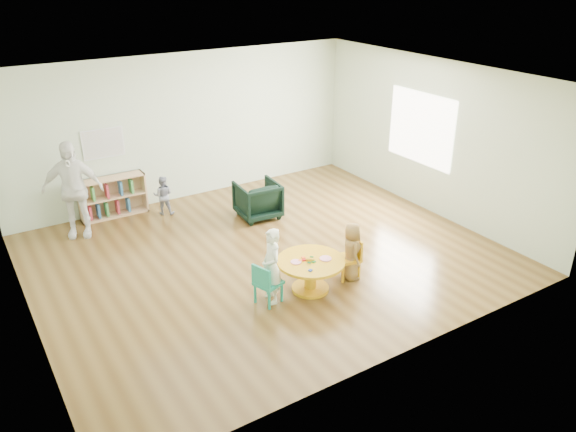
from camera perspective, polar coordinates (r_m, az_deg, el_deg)
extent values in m
plane|color=brown|center=(9.04, -2.18, -4.00)|extent=(7.00, 7.00, 0.00)
cube|color=white|center=(8.09, -2.50, 13.35)|extent=(7.00, 6.00, 0.10)
cube|color=#B2C5A9|center=(11.04, -10.27, 8.86)|extent=(7.00, 0.10, 2.80)
cube|color=#B2C5A9|center=(6.27, 11.61, -3.82)|extent=(7.00, 0.10, 2.80)
cube|color=#B2C5A9|center=(7.50, -26.13, -1.06)|extent=(0.10, 6.00, 2.80)
cube|color=#B2C5A9|center=(10.56, 14.48, 7.74)|extent=(0.10, 6.00, 2.80)
cube|color=white|center=(10.71, 13.31, 8.67)|extent=(0.02, 1.60, 1.30)
cylinder|color=orange|center=(8.04, 2.30, -6.13)|extent=(0.17, 0.17, 0.44)
cylinder|color=orange|center=(8.15, 2.28, -7.33)|extent=(0.54, 0.54, 0.04)
cylinder|color=orange|center=(7.92, 2.33, -4.63)|extent=(0.97, 0.97, 0.04)
cylinder|color=pink|center=(7.84, 0.81, -4.70)|extent=(0.15, 0.15, 0.02)
cylinder|color=pink|center=(7.95, 3.84, -4.33)|extent=(0.17, 0.17, 0.02)
cylinder|color=orange|center=(7.88, 2.29, -4.46)|extent=(0.12, 0.11, 0.04)
cylinder|color=#157634|center=(7.80, 2.16, -4.75)|extent=(0.05, 0.05, 0.02)
cylinder|color=#157634|center=(7.95, 2.42, -4.17)|extent=(0.05, 0.05, 0.02)
cube|color=red|center=(7.88, 2.50, -4.54)|extent=(0.06, 0.06, 0.02)
cube|color=#FF6115|center=(7.95, 1.57, -4.24)|extent=(0.05, 0.06, 0.02)
cube|color=#1636A8|center=(7.65, 2.28, -5.54)|extent=(0.06, 0.06, 0.02)
cube|color=#157634|center=(7.86, 2.61, -4.65)|extent=(0.06, 0.06, 0.02)
cube|color=red|center=(7.89, 1.65, -4.48)|extent=(0.05, 0.05, 0.02)
cube|color=#FF6115|center=(7.87, 1.25, -4.56)|extent=(0.06, 0.06, 0.02)
cube|color=#1C9A7F|center=(7.73, -2.01, -6.81)|extent=(0.41, 0.41, 0.04)
cube|color=#1C9A7F|center=(7.55, -2.75, -6.18)|extent=(0.13, 0.32, 0.28)
cylinder|color=#1C9A7F|center=(7.81, -3.36, -7.88)|extent=(0.04, 0.04, 0.28)
cylinder|color=#1C9A7F|center=(7.66, -1.91, -8.56)|extent=(0.04, 0.04, 0.28)
cylinder|color=#1C9A7F|center=(7.97, -2.07, -7.12)|extent=(0.04, 0.04, 0.28)
cylinder|color=#1C9A7F|center=(7.82, -0.64, -7.76)|extent=(0.04, 0.04, 0.28)
cube|color=orange|center=(8.36, 6.07, -4.30)|extent=(0.39, 0.39, 0.04)
cube|color=orange|center=(8.34, 7.00, -3.13)|extent=(0.10, 0.33, 0.29)
cylinder|color=orange|center=(8.39, 7.23, -5.53)|extent=(0.04, 0.04, 0.29)
cylinder|color=orange|center=(8.59, 6.42, -4.71)|extent=(0.04, 0.04, 0.29)
cylinder|color=orange|center=(8.28, 5.60, -5.87)|extent=(0.04, 0.04, 0.29)
cylinder|color=orange|center=(8.49, 4.82, -5.03)|extent=(0.04, 0.04, 0.29)
cube|color=tan|center=(10.64, -20.36, 1.20)|extent=(0.03, 0.30, 0.75)
cube|color=tan|center=(10.89, -14.43, 2.54)|extent=(0.03, 0.30, 0.75)
cube|color=tan|center=(10.89, -17.13, 0.14)|extent=(1.20, 0.30, 0.03)
cube|color=tan|center=(10.62, -17.61, 3.67)|extent=(1.20, 0.30, 0.03)
cube|color=tan|center=(10.75, -17.36, 1.88)|extent=(1.14, 0.28, 0.03)
cube|color=tan|center=(10.88, -17.57, 2.12)|extent=(1.20, 0.02, 0.75)
cube|color=#BB3244|center=(10.72, -19.49, 0.37)|extent=(0.04, 0.18, 0.26)
cube|color=teal|center=(10.75, -18.73, 0.54)|extent=(0.04, 0.18, 0.26)
cube|color=#499E4C|center=(10.78, -17.96, 0.72)|extent=(0.04, 0.18, 0.26)
cube|color=#BB3244|center=(10.82, -16.95, 0.95)|extent=(0.04, 0.18, 0.26)
cube|color=teal|center=(10.86, -15.95, 1.18)|extent=(0.04, 0.18, 0.26)
cube|color=#499E4C|center=(10.61, -19.24, 2.18)|extent=(0.04, 0.18, 0.26)
cube|color=#BB3244|center=(10.66, -17.95, 2.47)|extent=(0.04, 0.18, 0.26)
cube|color=teal|center=(10.71, -16.67, 2.76)|extent=(0.04, 0.18, 0.26)
cube|color=#499E4C|center=(10.76, -15.66, 2.98)|extent=(0.04, 0.18, 0.26)
cube|color=silver|center=(10.58, -18.26, 7.03)|extent=(0.74, 0.01, 0.54)
cube|color=#E95631|center=(10.57, -18.26, 7.02)|extent=(0.70, 0.00, 0.50)
imported|color=black|center=(10.25, -3.09, 1.66)|extent=(0.77, 0.79, 0.67)
imported|color=white|center=(7.63, -1.68, -5.12)|extent=(0.33, 0.44, 1.09)
imported|color=gold|center=(8.27, 6.46, -3.57)|extent=(0.40, 0.50, 0.88)
imported|color=#1B2144|center=(10.59, -12.57, 2.06)|extent=(0.45, 0.42, 0.74)
imported|color=white|center=(10.01, -21.04, 2.52)|extent=(1.07, 0.75, 1.68)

